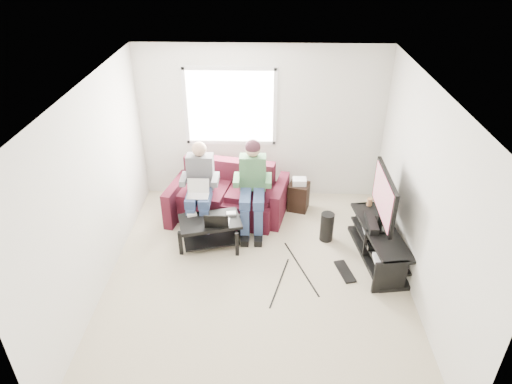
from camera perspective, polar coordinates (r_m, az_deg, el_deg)
floor at (r=6.29m, az=0.17°, el=-10.57°), size 4.50×4.50×0.00m
ceiling at (r=4.98m, az=0.21°, el=12.59°), size 4.50×4.50×0.00m
wall_back at (r=7.54m, az=0.66°, el=8.46°), size 4.50×0.00×4.50m
wall_front at (r=3.77m, az=-0.81°, el=-18.18°), size 4.50×0.00×4.50m
wall_left at (r=5.91m, az=-19.57°, el=-0.03°), size 0.00×4.50×4.50m
wall_right at (r=5.83m, az=20.25°, el=-0.64°), size 0.00×4.50×4.50m
window at (r=7.44m, az=-3.25°, el=10.58°), size 1.48×0.04×1.28m
sofa at (r=7.38m, az=-3.45°, el=-0.69°), size 1.98×1.15×0.85m
person_left at (r=6.94m, az=-7.06°, el=1.01°), size 0.40×0.71×1.35m
person_right at (r=6.85m, az=-0.44°, el=1.44°), size 0.40×0.71×1.40m
laptop_silver at (r=6.77m, az=-7.30°, el=-0.03°), size 0.35×0.26×0.24m
coffee_table at (r=6.70m, az=-5.74°, el=-4.34°), size 0.98×0.74×0.44m
laptop_black at (r=6.49m, az=-4.88°, el=-3.06°), size 0.40×0.34×0.24m
controller_a at (r=6.76m, az=-8.04°, el=-2.76°), size 0.16×0.13×0.04m
controller_b at (r=6.78m, az=-6.46°, el=-2.51°), size 0.15×0.11×0.04m
controller_c at (r=6.72m, az=-3.11°, el=-2.72°), size 0.15×0.11×0.04m
tv_stand at (r=6.71m, az=15.06°, el=-6.43°), size 0.63×1.51×0.48m
tv at (r=6.39m, az=15.72°, el=-0.67°), size 0.12×1.10×0.81m
soundbar at (r=6.58m, az=14.23°, el=-3.71°), size 0.12×0.50×0.10m
drink_cup at (r=7.03m, az=14.01°, el=-1.21°), size 0.08×0.08×0.12m
console_white at (r=6.36m, az=15.85°, el=-8.08°), size 0.30×0.22×0.06m
console_grey at (r=6.90m, az=14.66°, el=-4.40°), size 0.34×0.26×0.08m
console_black at (r=6.63m, az=15.23°, el=-6.16°), size 0.38×0.30×0.07m
subwoofer at (r=6.91m, az=8.85°, el=-4.32°), size 0.20×0.20×0.45m
keyboard_floor at (r=6.47m, az=11.05°, el=-9.72°), size 0.26×0.49×0.03m
end_table at (r=7.57m, az=5.35°, el=-0.42°), size 0.32×0.32×0.57m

